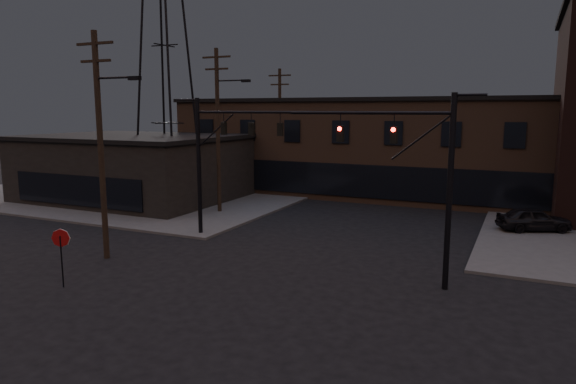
% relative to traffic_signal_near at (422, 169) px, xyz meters
% --- Properties ---
extents(ground, '(140.00, 140.00, 0.00)m').
position_rel_traffic_signal_near_xyz_m(ground, '(-5.36, -4.50, -4.93)').
color(ground, black).
rests_on(ground, ground).
extents(sidewalk_nw, '(30.00, 30.00, 0.15)m').
position_rel_traffic_signal_near_xyz_m(sidewalk_nw, '(-27.36, 17.50, -4.86)').
color(sidewalk_nw, '#474744').
rests_on(sidewalk_nw, ground).
extents(building_row, '(40.00, 12.00, 8.00)m').
position_rel_traffic_signal_near_xyz_m(building_row, '(-5.36, 23.50, -0.93)').
color(building_row, brown).
rests_on(building_row, ground).
extents(building_left, '(16.00, 12.00, 5.00)m').
position_rel_traffic_signal_near_xyz_m(building_left, '(-25.36, 11.50, -2.43)').
color(building_left, black).
rests_on(building_left, ground).
extents(traffic_signal_near, '(7.12, 0.24, 8.00)m').
position_rel_traffic_signal_near_xyz_m(traffic_signal_near, '(0.00, 0.00, 0.00)').
color(traffic_signal_near, black).
rests_on(traffic_signal_near, ground).
extents(traffic_signal_far, '(7.12, 0.24, 8.00)m').
position_rel_traffic_signal_near_xyz_m(traffic_signal_far, '(-12.07, 3.50, 0.08)').
color(traffic_signal_far, black).
rests_on(traffic_signal_far, ground).
extents(stop_sign, '(0.72, 0.33, 2.48)m').
position_rel_traffic_signal_near_xyz_m(stop_sign, '(-13.36, -6.49, -3.09)').
color(stop_sign, black).
rests_on(stop_sign, ground).
extents(utility_pole_near, '(3.70, 0.28, 11.00)m').
position_rel_traffic_signal_near_xyz_m(utility_pole_near, '(-14.79, -2.50, 0.94)').
color(utility_pole_near, black).
rests_on(utility_pole_near, ground).
extents(utility_pole_mid, '(3.70, 0.28, 11.50)m').
position_rel_traffic_signal_near_xyz_m(utility_pole_mid, '(-15.79, 9.50, 1.19)').
color(utility_pole_mid, black).
rests_on(utility_pole_mid, ground).
extents(utility_pole_far, '(2.20, 0.28, 11.00)m').
position_rel_traffic_signal_near_xyz_m(utility_pole_far, '(-16.86, 21.50, 0.85)').
color(utility_pole_far, black).
rests_on(utility_pole_far, ground).
extents(transmission_tower, '(7.00, 7.00, 25.00)m').
position_rel_traffic_signal_near_xyz_m(transmission_tower, '(-23.36, 13.50, 7.57)').
color(transmission_tower, black).
rests_on(transmission_tower, ground).
extents(parked_car_lot_a, '(4.50, 3.22, 1.42)m').
position_rel_traffic_signal_near_xyz_m(parked_car_lot_a, '(4.50, 12.33, -4.07)').
color(parked_car_lot_a, black).
rests_on(parked_car_lot_a, sidewalk_ne).
extents(car_crossing, '(2.37, 4.42, 1.38)m').
position_rel_traffic_signal_near_xyz_m(car_crossing, '(-1.65, 20.53, -4.24)').
color(car_crossing, black).
rests_on(car_crossing, ground).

